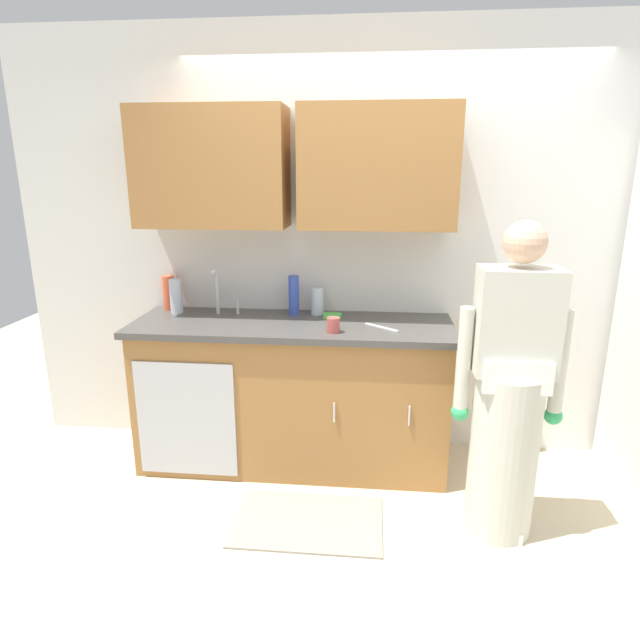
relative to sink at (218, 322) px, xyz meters
The scene contains 14 objects.
ground_plane 1.55m from the sink, 34.81° to the right, with size 9.00×9.00×0.00m, color beige.
kitchen_wall_with_uppers 1.08m from the sink, 18.14° to the left, with size 4.80×0.44×2.70m.
counter_cabinet 0.66m from the sink, ahead, with size 1.90×0.62×0.90m.
countertop 0.47m from the sink, ahead, with size 1.96×0.66×0.04m, color #474442.
sink is the anchor object (origin of this frame).
person_at_sink 1.76m from the sink, 19.84° to the right, with size 0.55×0.34×1.62m.
floor_mat 1.30m from the sink, 45.87° to the right, with size 0.80×0.50×0.01m, color gray.
bottle_cleaner_spray 0.50m from the sink, 20.40° to the left, with size 0.07×0.07×0.25m, color #334CB2.
bottle_dish_liquid 0.64m from the sink, 17.74° to the left, with size 0.08×0.08×0.18m, color silver.
bottle_water_short 0.36m from the sink, 155.98° to the left, with size 0.08×0.08×0.22m, color silver.
bottle_soap 0.47m from the sink, 150.12° to the left, with size 0.08×0.08×0.23m, color #E05933.
cup_by_sink 0.76m from the sink, 15.04° to the right, with size 0.08×0.08×0.09m, color #B24C47.
knife_on_counter 1.01m from the sink, ahead, with size 0.24×0.02×0.01m, color silver.
sponge 0.72m from the sink, ahead, with size 0.11×0.07×0.03m, color #4CBF4C.
Camera 1 is at (-0.07, -2.42, 1.84)m, focal length 30.01 mm.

